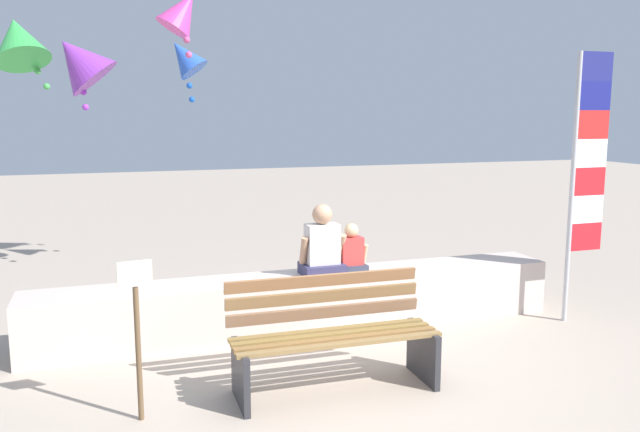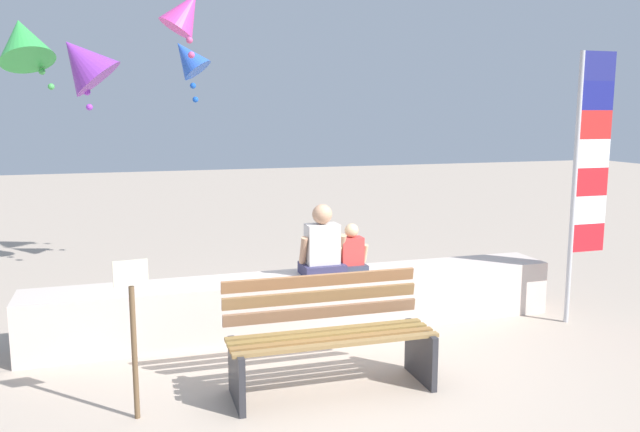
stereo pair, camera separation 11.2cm
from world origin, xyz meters
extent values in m
plane|color=#B3A18F|center=(0.00, 0.00, 0.00)|extent=(40.00, 40.00, 0.00)
cube|color=beige|center=(0.00, 1.02, 0.29)|extent=(5.41, 0.59, 0.57)
cube|color=olive|center=(-0.20, -0.64, 0.45)|extent=(1.65, 0.10, 0.03)
cube|color=olive|center=(-0.19, -0.52, 0.45)|extent=(1.65, 0.10, 0.03)
cube|color=olive|center=(-0.19, -0.41, 0.45)|extent=(1.65, 0.10, 0.03)
cube|color=olive|center=(-0.19, -0.30, 0.45)|extent=(1.65, 0.10, 0.03)
cube|color=#866046|center=(-0.19, -0.19, 0.57)|extent=(1.65, 0.07, 0.10)
cube|color=olive|center=(-0.19, -0.17, 0.70)|extent=(1.65, 0.07, 0.10)
cube|color=#8C5E3B|center=(-0.19, -0.15, 0.83)|extent=(1.65, 0.07, 0.10)
cube|color=#2D2D33|center=(-0.96, -0.46, 0.23)|extent=(0.06, 0.53, 0.45)
cube|color=#2D2D33|center=(0.57, -0.48, 0.23)|extent=(0.06, 0.53, 0.45)
cube|color=#343155|center=(0.19, 1.00, 0.63)|extent=(0.42, 0.35, 0.12)
cube|color=silver|center=(0.19, 1.00, 0.89)|extent=(0.33, 0.21, 0.40)
cylinder|color=tan|center=(-0.02, 0.98, 0.84)|extent=(0.07, 0.16, 0.29)
cylinder|color=tan|center=(0.39, 0.98, 0.84)|extent=(0.07, 0.16, 0.29)
sphere|color=tan|center=(0.19, 1.00, 1.19)|extent=(0.20, 0.20, 0.20)
cube|color=#34394D|center=(0.50, 1.00, 0.61)|extent=(0.30, 0.24, 0.08)
cube|color=#D03A37|center=(0.50, 1.00, 0.80)|extent=(0.23, 0.15, 0.29)
cylinder|color=#D8B184|center=(0.36, 0.98, 0.76)|extent=(0.05, 0.11, 0.21)
cylinder|color=#D8B184|center=(0.64, 0.98, 0.76)|extent=(0.05, 0.11, 0.21)
sphere|color=#D8B184|center=(0.50, 1.00, 1.01)|extent=(0.14, 0.14, 0.14)
cylinder|color=#B7B7BC|center=(2.72, 0.41, 1.41)|extent=(0.05, 0.05, 2.81)
cube|color=red|center=(2.94, 0.41, 0.90)|extent=(0.38, 0.02, 0.29)
cube|color=white|center=(2.94, 0.41, 1.20)|extent=(0.38, 0.02, 0.29)
cube|color=red|center=(2.94, 0.41, 1.49)|extent=(0.38, 0.02, 0.29)
cube|color=white|center=(2.94, 0.41, 1.78)|extent=(0.38, 0.02, 0.29)
cube|color=red|center=(2.94, 0.41, 2.08)|extent=(0.38, 0.02, 0.29)
cube|color=navy|center=(2.94, 0.41, 2.37)|extent=(0.38, 0.02, 0.29)
cube|color=navy|center=(2.94, 0.41, 2.66)|extent=(0.38, 0.02, 0.29)
cone|color=blue|center=(-0.82, 3.58, 2.92)|extent=(0.71, 0.61, 0.60)
sphere|color=blue|center=(-0.78, 3.67, 2.74)|extent=(0.08, 0.08, 0.08)
sphere|color=blue|center=(-0.74, 3.76, 2.56)|extent=(0.08, 0.08, 0.08)
sphere|color=blue|center=(-0.70, 3.86, 2.38)|extent=(0.08, 0.08, 0.08)
cone|color=purple|center=(-2.09, 3.17, 2.81)|extent=(0.93, 0.75, 0.84)
sphere|color=purple|center=(-2.08, 3.27, 2.63)|extent=(0.08, 0.08, 0.08)
sphere|color=purple|center=(-2.06, 3.37, 2.45)|extent=(0.08, 0.08, 0.08)
sphere|color=purple|center=(-2.05, 3.47, 2.27)|extent=(0.08, 0.08, 0.08)
cone|color=green|center=(-2.76, 3.56, 3.06)|extent=(0.94, 1.02, 0.77)
sphere|color=green|center=(-2.67, 3.61, 2.88)|extent=(0.08, 0.08, 0.08)
sphere|color=green|center=(-2.58, 3.65, 2.70)|extent=(0.08, 0.08, 0.08)
sphere|color=green|center=(-2.49, 3.70, 2.52)|extent=(0.08, 0.08, 0.08)
cone|color=#DB3D9E|center=(-0.87, 3.15, 3.42)|extent=(0.68, 0.50, 0.67)
sphere|color=#D44D8B|center=(-0.87, 3.05, 3.24)|extent=(0.08, 0.08, 0.08)
sphere|color=#D44D8B|center=(-0.86, 2.95, 3.06)|extent=(0.08, 0.08, 0.08)
sphere|color=#D44D8B|center=(-0.85, 2.85, 2.88)|extent=(0.08, 0.08, 0.08)
cylinder|color=brown|center=(-1.70, -0.47, 0.49)|extent=(0.04, 0.04, 0.99)
cube|color=beige|center=(-1.70, -0.47, 1.09)|extent=(0.24, 0.05, 0.18)
camera|label=1|loc=(-1.85, -5.02, 2.20)|focal=35.99mm
camera|label=2|loc=(-1.74, -5.05, 2.20)|focal=35.99mm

